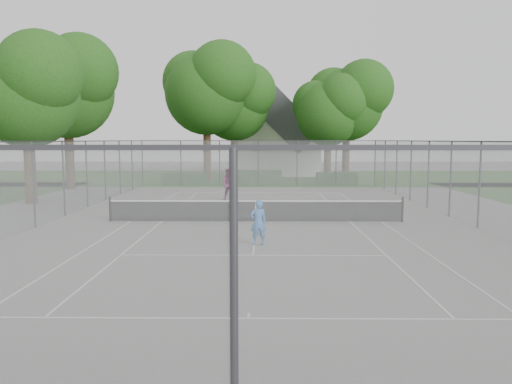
{
  "coord_description": "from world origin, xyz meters",
  "views": [
    {
      "loc": [
        0.26,
        -21.55,
        3.57
      ],
      "look_at": [
        0.0,
        1.0,
        1.2
      ],
      "focal_mm": 35.0,
      "sensor_mm": 36.0,
      "label": 1
    }
  ],
  "objects_px": {
    "girl_player": "(258,222)",
    "tennis_net": "(256,210)",
    "house": "(275,132)",
    "woman_player": "(229,185)"
  },
  "relations": [
    {
      "from": "girl_player",
      "to": "tennis_net",
      "type": "bearing_deg",
      "value": -99.65
    },
    {
      "from": "house",
      "to": "girl_player",
      "type": "bearing_deg",
      "value": -92.43
    },
    {
      "from": "house",
      "to": "woman_player",
      "type": "relative_size",
      "value": 5.69
    },
    {
      "from": "house",
      "to": "girl_player",
      "type": "height_order",
      "value": "house"
    },
    {
      "from": "tennis_net",
      "to": "house",
      "type": "distance_m",
      "value": 29.76
    },
    {
      "from": "house",
      "to": "girl_player",
      "type": "xyz_separation_m",
      "value": [
        -1.46,
        -34.29,
        -3.56
      ]
    },
    {
      "from": "house",
      "to": "girl_player",
      "type": "distance_m",
      "value": 34.51
    },
    {
      "from": "house",
      "to": "woman_player",
      "type": "xyz_separation_m",
      "value": [
        -3.24,
        -22.02,
        -3.39
      ]
    },
    {
      "from": "woman_player",
      "to": "tennis_net",
      "type": "bearing_deg",
      "value": -68.05
    },
    {
      "from": "tennis_net",
      "to": "woman_player",
      "type": "xyz_separation_m",
      "value": [
        -1.64,
        7.45,
        0.44
      ]
    }
  ]
}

